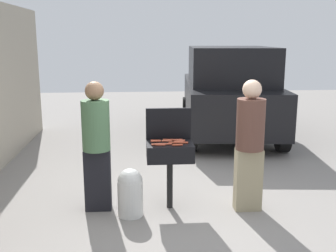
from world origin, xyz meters
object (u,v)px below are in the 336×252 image
hot_dog_2 (167,141)px  hot_dog_11 (156,141)px  hot_dog_9 (156,141)px  hot_dog_3 (173,143)px  person_left (96,142)px  hot_dog_0 (178,145)px  hot_dog_4 (180,141)px  parked_minivan (228,91)px  hot_dog_10 (178,140)px  propane_tank (130,191)px  hot_dog_8 (167,144)px  hot_dog_1 (156,144)px  hot_dog_12 (183,143)px  hot_dog_6 (160,145)px  hot_dog_5 (168,140)px  hot_dog_7 (179,142)px  bbq_grill (170,154)px  person_right (250,141)px

hot_dog_2 → hot_dog_11: same height
hot_dog_9 → hot_dog_2: bearing=-11.5°
hot_dog_3 → person_left: (-0.98, 0.04, 0.02)m
hot_dog_0 → hot_dog_4: same height
hot_dog_2 → parked_minivan: (1.73, 4.02, 0.13)m
hot_dog_10 → person_left: 1.05m
hot_dog_2 → propane_tank: hot_dog_2 is taller
hot_dog_8 → hot_dog_10: (0.16, 0.20, 0.00)m
hot_dog_0 → hot_dog_1: size_ratio=1.00×
hot_dog_12 → propane_tank: (-0.68, -0.17, -0.57)m
parked_minivan → hot_dog_0: bearing=74.6°
hot_dog_3 → hot_dog_12: bearing=-4.4°
hot_dog_6 → hot_dog_5: bearing=64.3°
hot_dog_0 → propane_tank: size_ratio=0.21×
hot_dog_2 → hot_dog_7: (0.15, -0.05, 0.00)m
hot_dog_8 → hot_dog_12: size_ratio=1.00×
hot_dog_0 → hot_dog_3: 0.12m
bbq_grill → hot_dog_0: (0.09, -0.14, 0.15)m
hot_dog_4 → parked_minivan: 4.31m
propane_tank → person_right: size_ratio=0.36×
bbq_grill → person_right: size_ratio=0.52×
hot_dog_5 → hot_dog_12: same height
propane_tank → hot_dog_8: bearing=14.4°
bbq_grill → hot_dog_7: size_ratio=6.78×
hot_dog_7 → person_left: (-1.06, -0.00, 0.02)m
propane_tank → person_left: (-0.42, 0.22, 0.59)m
hot_dog_4 → hot_dog_12: bearing=-77.4°
hot_dog_4 → hot_dog_5: size_ratio=1.00×
hot_dog_2 → hot_dog_10: size_ratio=1.00×
hot_dog_2 → hot_dog_8: (-0.01, -0.16, 0.00)m
propane_tank → hot_dog_3: bearing=18.1°
hot_dog_11 → parked_minivan: parked_minivan is taller
person_right → bbq_grill: bearing=-24.7°
person_left → hot_dog_2: bearing=15.5°
hot_dog_0 → hot_dog_12: size_ratio=1.00×
hot_dog_1 → person_right: size_ratio=0.08×
hot_dog_5 → propane_tank: 0.83m
bbq_grill → hot_dog_8: bearing=-117.8°
hot_dog_2 → hot_dog_6: 0.21m
hot_dog_2 → hot_dog_9: 0.15m
hot_dog_2 → propane_tank: bearing=-150.1°
hot_dog_9 → hot_dog_1: bearing=-90.0°
hot_dog_5 → hot_dog_6: bearing=-115.7°
hot_dog_4 → bbq_grill: bearing=-151.5°
propane_tank → person_right: bearing=2.6°
hot_dog_4 → hot_dog_1: bearing=-152.0°
hot_dog_1 → hot_dog_8: same height
hot_dog_9 → bbq_grill: bearing=-28.6°
hot_dog_3 → person_right: person_right is taller
hot_dog_1 → hot_dog_4: bearing=28.0°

